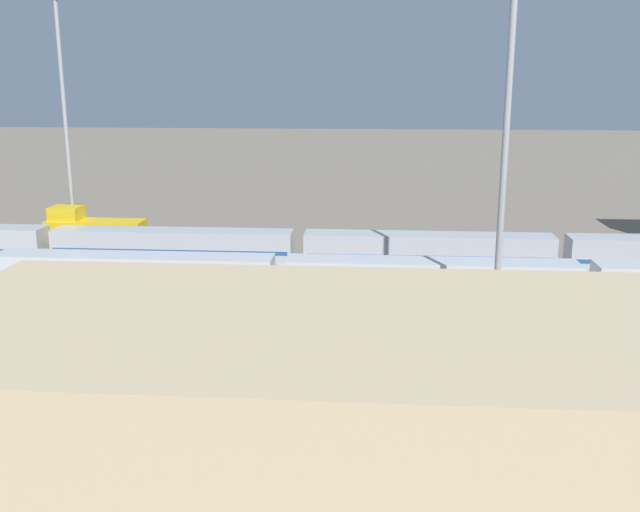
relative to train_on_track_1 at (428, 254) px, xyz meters
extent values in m
plane|color=#756B5B|center=(5.02, 5.00, -2.02)|extent=(400.00, 400.00, 0.00)
cube|color=#3D3833|center=(5.02, -5.00, -1.96)|extent=(140.00, 2.80, 0.12)
cube|color=#3D3833|center=(5.02, 0.00, -1.96)|extent=(140.00, 2.80, 0.12)
cube|color=#3D3833|center=(5.02, 5.00, -1.96)|extent=(140.00, 2.80, 0.12)
cube|color=#4C443D|center=(5.02, 10.00, -1.96)|extent=(140.00, 2.80, 0.12)
cube|color=#4C443D|center=(5.02, 15.00, -1.96)|extent=(140.00, 2.80, 0.12)
cube|color=#B7BABF|center=(0.00, 0.00, 0.00)|extent=(23.00, 3.00, 3.80)
cube|color=#285193|center=(0.00, 0.00, 0.03)|extent=(22.40, 3.06, 0.36)
cube|color=#B7BABF|center=(24.20, 0.00, 0.00)|extent=(23.00, 3.00, 3.80)
cube|color=#285193|center=(24.20, 0.00, 0.12)|extent=(22.40, 3.06, 0.36)
cube|color=gold|center=(33.68, -5.00, -0.10)|extent=(10.00, 3.00, 3.60)
cube|color=gold|center=(36.68, -5.00, 2.40)|extent=(3.00, 2.70, 1.40)
cube|color=silver|center=(0.42, 10.00, 0.00)|extent=(23.00, 3.00, 3.80)
cube|color=#285193|center=(0.42, 10.00, -0.14)|extent=(22.40, 3.06, 0.36)
cube|color=silver|center=(24.62, 10.00, 0.00)|extent=(23.00, 3.00, 3.80)
cube|color=#285193|center=(24.62, 10.00, -0.23)|extent=(22.40, 3.06, 0.36)
cylinder|color=#9EA0A5|center=(37.63, -8.78, 10.82)|extent=(0.44, 0.44, 25.69)
cylinder|color=#9EA0A5|center=(-3.33, 18.38, 12.62)|extent=(0.44, 0.44, 29.28)
cube|color=tan|center=(-0.37, 40.91, 2.74)|extent=(44.30, 14.34, 9.52)
camera|label=1|loc=(4.90, 66.09, 16.03)|focal=40.68mm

